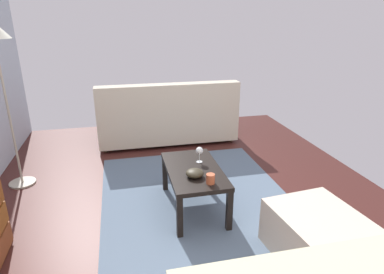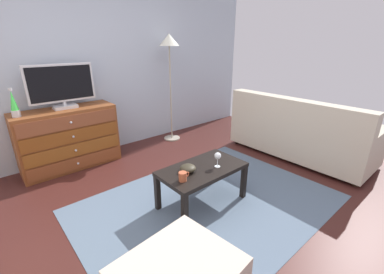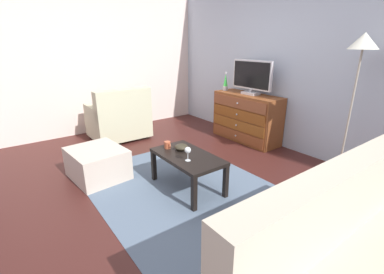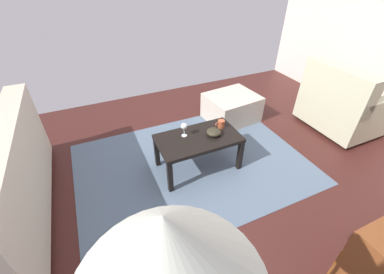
{
  "view_description": "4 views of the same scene",
  "coord_description": "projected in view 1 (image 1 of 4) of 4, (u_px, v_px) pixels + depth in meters",
  "views": [
    {
      "loc": [
        -2.55,
        0.51,
        1.76
      ],
      "look_at": [
        0.22,
        -0.13,
        0.72
      ],
      "focal_mm": 30.7,
      "sensor_mm": 36.0,
      "label": 1
    },
    {
      "loc": [
        -1.43,
        -1.8,
        1.62
      ],
      "look_at": [
        0.1,
        -0.04,
        0.74
      ],
      "focal_mm": 23.66,
      "sensor_mm": 36.0,
      "label": 2
    },
    {
      "loc": [
        2.47,
        -1.78,
        1.63
      ],
      "look_at": [
        0.16,
        -0.07,
        0.63
      ],
      "focal_mm": 25.23,
      "sensor_mm": 36.0,
      "label": 3
    },
    {
      "loc": [
        1.11,
        1.8,
        1.98
      ],
      "look_at": [
        0.31,
        0.02,
        0.57
      ],
      "focal_mm": 23.28,
      "sensor_mm": 36.0,
      "label": 4
    }
  ],
  "objects": [
    {
      "name": "wine_glass",
      "position": [
        199.0,
        151.0,
        3.18
      ],
      "size": [
        0.07,
        0.07,
        0.16
      ],
      "color": "silver",
      "rests_on": "coffee_table"
    },
    {
      "name": "couch_large",
      "position": [
        167.0,
        119.0,
        4.85
      ],
      "size": [
        0.85,
        1.98,
        0.91
      ],
      "color": "#332319",
      "rests_on": "ground_plane"
    },
    {
      "name": "mug",
      "position": [
        210.0,
        179.0,
        2.79
      ],
      "size": [
        0.11,
        0.08,
        0.08
      ],
      "color": "#B05333",
      "rests_on": "coffee_table"
    },
    {
      "name": "ground_plane",
      "position": [
        184.0,
        220.0,
        3.06
      ],
      "size": [
        5.96,
        4.46,
        0.05
      ],
      "primitive_type": "cube",
      "color": "#3F1C18"
    },
    {
      "name": "bowl_decorative",
      "position": [
        195.0,
        173.0,
        2.91
      ],
      "size": [
        0.16,
        0.16,
        0.07
      ],
      "primitive_type": "ellipsoid",
      "color": "#2F2A1D",
      "rests_on": "coffee_table"
    },
    {
      "name": "coffee_table",
      "position": [
        194.0,
        174.0,
        3.1
      ],
      "size": [
        0.89,
        0.5,
        0.42
      ],
      "color": "black",
      "rests_on": "ground_plane"
    },
    {
      "name": "area_rug",
      "position": [
        199.0,
        204.0,
        3.28
      ],
      "size": [
        2.6,
        1.9,
        0.01
      ],
      "primitive_type": "cube",
      "color": "slate",
      "rests_on": "ground_plane"
    },
    {
      "name": "ottoman",
      "position": [
        317.0,
        237.0,
        2.49
      ],
      "size": [
        0.76,
        0.67,
        0.38
      ],
      "primitive_type": "cube",
      "rotation": [
        0.0,
        0.0,
        0.1
      ],
      "color": "beige",
      "rests_on": "ground_plane"
    }
  ]
}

